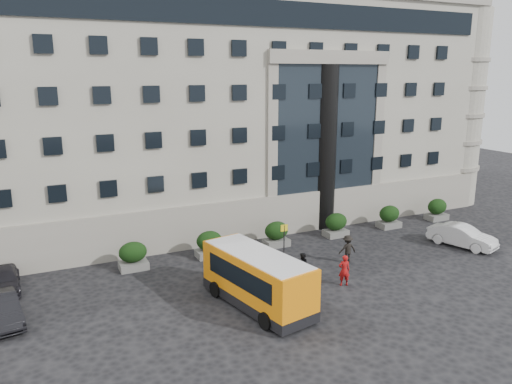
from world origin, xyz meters
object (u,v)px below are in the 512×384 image
(pedestrian_b, at_px, (302,266))
(pedestrian_a, at_px, (344,270))
(hedge_f, at_px, (437,209))
(minibus, at_px, (257,277))
(hedge_c, at_px, (276,234))
(parked_car_b, at_px, (2,309))
(white_taxi, at_px, (462,236))
(hedge_e, at_px, (389,217))
(pedestrian_c, at_px, (347,249))
(parked_car_c, at_px, (4,280))
(hedge_a, at_px, (133,256))
(hedge_d, at_px, (336,225))
(bus_stop_sign, at_px, (284,236))
(hedge_b, at_px, (209,244))

(pedestrian_b, bearing_deg, pedestrian_a, 120.01)
(hedge_f, relative_size, minibus, 0.24)
(hedge_c, bearing_deg, pedestrian_a, -87.10)
(hedge_f, relative_size, pedestrian_a, 0.97)
(parked_car_b, relative_size, white_taxi, 0.92)
(hedge_c, distance_m, hedge_e, 10.40)
(white_taxi, bearing_deg, minibus, 168.43)
(pedestrian_c, bearing_deg, parked_car_c, -6.15)
(pedestrian_b, distance_m, pedestrian_c, 4.34)
(hedge_a, distance_m, hedge_e, 20.80)
(hedge_d, xyz_separation_m, pedestrian_c, (-2.43, -4.89, 0.01))
(minibus, xyz_separation_m, pedestrian_a, (5.82, 0.21, -0.71))
(bus_stop_sign, bearing_deg, hedge_e, 13.92)
(minibus, xyz_separation_m, parked_car_b, (-12.48, 3.86, -0.94))
(parked_car_b, bearing_deg, minibus, -26.26)
(hedge_c, height_order, hedge_e, same)
(hedge_e, bearing_deg, pedestrian_b, -152.88)
(hedge_a, bearing_deg, minibus, -58.39)
(hedge_f, bearing_deg, pedestrian_b, -160.43)
(hedge_f, relative_size, white_taxi, 0.38)
(bus_stop_sign, height_order, pedestrian_b, bus_stop_sign)
(bus_stop_sign, xyz_separation_m, parked_car_b, (-17.00, -1.44, -1.01))
(minibus, bearing_deg, hedge_a, 110.30)
(parked_car_c, xyz_separation_m, pedestrian_c, (20.67, -4.99, 0.32))
(hedge_e, height_order, parked_car_c, hedge_e)
(hedge_c, height_order, bus_stop_sign, bus_stop_sign)
(hedge_f, distance_m, pedestrian_c, 13.73)
(hedge_c, xyz_separation_m, hedge_e, (10.40, 0.00, 0.00))
(pedestrian_c, bearing_deg, hedge_b, -24.12)
(parked_car_b, height_order, white_taxi, white_taxi)
(hedge_d, xyz_separation_m, pedestrian_a, (-4.80, -7.88, 0.02))
(hedge_b, bearing_deg, hedge_e, 0.00)
(bus_stop_sign, bearing_deg, hedge_c, 72.18)
(bus_stop_sign, distance_m, white_taxi, 13.46)
(white_taxi, height_order, pedestrian_a, pedestrian_a)
(hedge_a, height_order, pedestrian_a, pedestrian_a)
(bus_stop_sign, distance_m, parked_car_c, 17.28)
(minibus, distance_m, white_taxi, 17.74)
(pedestrian_b, height_order, pedestrian_c, pedestrian_c)
(hedge_c, height_order, pedestrian_c, pedestrian_c)
(hedge_c, distance_m, hedge_f, 15.60)
(hedge_c, height_order, parked_car_b, hedge_c)
(hedge_c, relative_size, parked_car_b, 0.42)
(pedestrian_a, distance_m, pedestrian_b, 2.58)
(hedge_d, distance_m, white_taxi, 9.13)
(hedge_e, relative_size, hedge_f, 1.00)
(pedestrian_a, xyz_separation_m, pedestrian_c, (2.38, 2.99, -0.01))
(hedge_a, distance_m, hedge_f, 26.00)
(hedge_c, bearing_deg, parked_car_b, -166.68)
(hedge_f, height_order, pedestrian_c, pedestrian_c)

